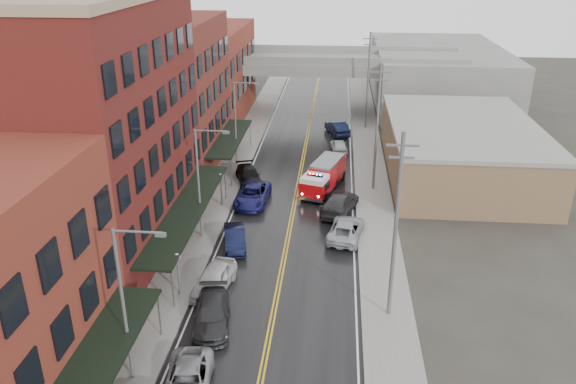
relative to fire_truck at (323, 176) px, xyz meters
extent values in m
cube|color=black|center=(-2.46, -4.63, -1.43)|extent=(11.00, 160.00, 0.02)
cube|color=slate|center=(-9.76, -4.63, -1.36)|extent=(3.00, 160.00, 0.15)
cube|color=slate|center=(4.84, -4.63, -1.36)|extent=(3.00, 160.00, 0.15)
cube|color=gray|center=(-8.11, -4.63, -1.36)|extent=(0.30, 160.00, 0.15)
cube|color=gray|center=(3.19, -4.63, -1.36)|extent=(0.30, 160.00, 0.15)
cube|color=#4D1714|center=(-15.76, -11.63, 7.56)|extent=(9.00, 20.00, 18.00)
cube|color=#5D201C|center=(-15.76, 5.87, 6.06)|extent=(9.00, 15.00, 15.00)
cube|color=maroon|center=(-15.76, 23.37, 4.56)|extent=(9.00, 20.00, 12.00)
cube|color=brown|center=(13.54, 5.37, 1.06)|extent=(14.00, 22.00, 5.00)
cube|color=slate|center=(15.54, 35.37, 2.56)|extent=(18.00, 30.00, 8.00)
cylinder|color=slate|center=(-8.81, -23.03, 0.06)|extent=(0.10, 0.10, 3.00)
cube|color=black|center=(-9.96, -11.63, 1.56)|extent=(2.60, 18.00, 0.18)
cylinder|color=slate|center=(-8.81, -20.23, 0.06)|extent=(0.10, 0.10, 3.00)
cylinder|color=slate|center=(-8.81, -3.03, 0.06)|extent=(0.10, 0.10, 3.00)
cube|color=black|center=(-9.96, 5.87, 1.56)|extent=(2.60, 13.00, 0.18)
cylinder|color=slate|center=(-8.81, -0.23, 0.06)|extent=(0.10, 0.10, 3.00)
cylinder|color=slate|center=(-8.81, 11.97, 0.06)|extent=(0.10, 0.10, 3.00)
cylinder|color=#59595B|center=(-8.86, -18.63, -0.04)|extent=(0.14, 0.14, 2.80)
sphere|color=silver|center=(-8.86, -18.63, 1.46)|extent=(0.44, 0.44, 0.44)
cylinder|color=#59595B|center=(-8.86, -4.63, -0.04)|extent=(0.14, 0.14, 2.80)
sphere|color=silver|center=(-8.86, -4.63, 1.46)|extent=(0.44, 0.44, 0.44)
cylinder|color=#59595B|center=(-9.26, -26.63, 3.06)|extent=(0.18, 0.18, 9.00)
cylinder|color=#59595B|center=(-8.06, -26.63, 7.46)|extent=(2.40, 0.12, 0.12)
cube|color=#59595B|center=(-6.96, -26.63, 7.36)|extent=(0.50, 0.22, 0.18)
cylinder|color=#59595B|center=(-9.26, -10.63, 3.06)|extent=(0.18, 0.18, 9.00)
cylinder|color=#59595B|center=(-8.06, -10.63, 7.46)|extent=(2.40, 0.12, 0.12)
cube|color=#59595B|center=(-6.96, -10.63, 7.36)|extent=(0.50, 0.22, 0.18)
cylinder|color=#59595B|center=(-9.26, 5.37, 3.06)|extent=(0.18, 0.18, 9.00)
cylinder|color=#59595B|center=(-8.06, 5.37, 7.46)|extent=(2.40, 0.12, 0.12)
cube|color=#59595B|center=(-6.96, 5.37, 7.36)|extent=(0.50, 0.22, 0.18)
cylinder|color=#59595B|center=(4.74, -19.63, 4.56)|extent=(0.24, 0.24, 12.00)
cube|color=#59595B|center=(4.74, -19.63, 9.76)|extent=(1.80, 0.12, 0.12)
cube|color=#59595B|center=(4.74, -19.63, 9.06)|extent=(1.40, 0.12, 0.12)
cylinder|color=#59595B|center=(4.74, 0.37, 4.56)|extent=(0.24, 0.24, 12.00)
cube|color=#59595B|center=(4.74, 0.37, 9.76)|extent=(1.80, 0.12, 0.12)
cube|color=#59595B|center=(4.74, 0.37, 9.06)|extent=(1.40, 0.12, 0.12)
cylinder|color=#59595B|center=(4.74, 20.37, 4.56)|extent=(0.24, 0.24, 12.00)
cube|color=#59595B|center=(4.74, 20.37, 9.76)|extent=(1.80, 0.12, 0.12)
cube|color=#59595B|center=(4.74, 20.37, 9.06)|extent=(1.40, 0.12, 0.12)
cube|color=slate|center=(-2.46, 27.37, 5.31)|extent=(40.00, 10.00, 1.50)
cube|color=slate|center=(-13.46, 27.37, 1.56)|extent=(1.60, 8.00, 6.00)
cube|color=slate|center=(8.54, 27.37, 1.56)|extent=(1.60, 8.00, 6.00)
cube|color=#AD070B|center=(0.34, 1.10, -0.02)|extent=(3.66, 5.47, 1.92)
cube|color=#AD070B|center=(-0.71, -2.31, -0.29)|extent=(2.88, 2.94, 1.37)
cube|color=silver|center=(-0.71, -2.31, 0.62)|extent=(2.72, 2.73, 0.46)
cube|color=black|center=(-0.66, -2.14, -0.02)|extent=(2.63, 2.07, 0.73)
cube|color=slate|center=(0.34, 1.10, 1.08)|extent=(3.33, 5.06, 0.27)
cube|color=black|center=(-0.71, -2.31, 0.92)|extent=(1.47, 0.67, 0.13)
sphere|color=#FF0C0C|center=(-1.19, -2.16, 0.99)|extent=(0.18, 0.18, 0.18)
sphere|color=#1933FF|center=(-0.23, -2.46, 0.99)|extent=(0.18, 0.18, 0.18)
cylinder|color=black|center=(-1.70, -2.10, -0.98)|extent=(0.97, 0.57, 0.91)
cylinder|color=black|center=(0.22, -2.69, -0.98)|extent=(0.97, 0.57, 0.91)
cylinder|color=black|center=(-0.76, 0.95, -0.98)|extent=(0.97, 0.57, 0.91)
cylinder|color=black|center=(1.16, 0.36, -0.98)|extent=(0.97, 0.57, 0.91)
cylinder|color=black|center=(-0.09, 3.14, -0.98)|extent=(0.97, 0.57, 0.91)
cylinder|color=black|center=(1.83, 2.55, -0.98)|extent=(0.97, 0.57, 0.91)
imported|color=gray|center=(-6.06, -27.38, -0.73)|extent=(2.97, 5.36, 1.42)
imported|color=#262628|center=(-6.07, -21.62, -0.68)|extent=(2.91, 5.51, 1.52)
imported|color=silver|center=(-6.72, -17.83, -0.60)|extent=(2.71, 5.14, 1.67)
imported|color=black|center=(-6.39, -11.83, -0.70)|extent=(2.49, 4.71, 1.48)
imported|color=#161654|center=(-6.22, -3.72, -0.63)|extent=(2.95, 5.91, 1.61)
imported|color=black|center=(-7.31, 1.02, -0.69)|extent=(3.63, 5.55, 1.49)
imported|color=#A5A8AD|center=(2.09, -9.53, -0.70)|extent=(3.34, 5.65, 1.47)
imported|color=#2B2B2E|center=(1.58, -4.83, -0.61)|extent=(3.81, 6.13, 1.66)
imported|color=silver|center=(1.41, 11.03, -0.72)|extent=(2.20, 4.36, 1.43)
imported|color=black|center=(1.14, 17.57, -0.60)|extent=(3.33, 5.38, 1.67)
camera|label=1|loc=(1.10, -49.31, 19.67)|focal=35.00mm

